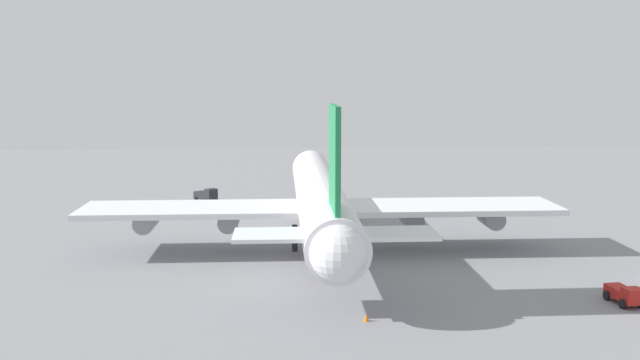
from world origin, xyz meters
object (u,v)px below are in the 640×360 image
Objects in this scene: fuel_truck at (625,294)px; safety_cone_tail at (366,317)px; cargo_airplane at (320,198)px; safety_cone_nose at (291,204)px; cargo_loader at (330,201)px; baggage_tug at (206,195)px.

fuel_truck reaches higher than safety_cone_tail.
cargo_airplane reaches higher than fuel_truck.
cargo_loader is at bearing -107.28° from safety_cone_nose.
baggage_tug reaches higher than safety_cone_tail.
cargo_loader is 22.51m from baggage_tug.
baggage_tug is 15.73m from safety_cone_nose.
baggage_tug reaches higher than cargo_loader.
baggage_tug is 7.64× the size of safety_cone_nose.
safety_cone_tail is (-55.76, 0.58, -0.78)m from cargo_loader.
cargo_airplane is at bearing 5.18° from safety_cone_tail.
cargo_loader is 0.87× the size of baggage_tug.
cargo_loader is at bearing -107.57° from baggage_tug.
safety_cone_nose is 58.08m from safety_cone_tail.
cargo_loader is 55.77m from safety_cone_tail.
baggage_tug is (59.20, 46.40, 0.12)m from fuel_truck.
cargo_loader is 6.85m from safety_cone_nose.
safety_cone_tail is at bearing 97.50° from fuel_truck.
cargo_loader is at bearing -6.64° from cargo_airplane.
safety_cone_tail is (-3.36, 25.52, -0.67)m from fuel_truck.
cargo_loader is (52.40, 24.94, 0.11)m from fuel_truck.
baggage_tug is at bearing 18.46° from safety_cone_tail.
baggage_tug is at bearing 28.27° from cargo_airplane.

